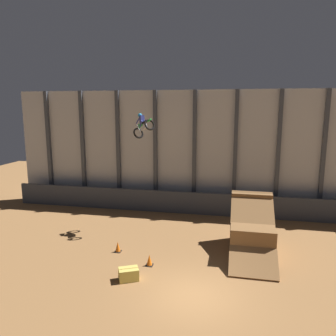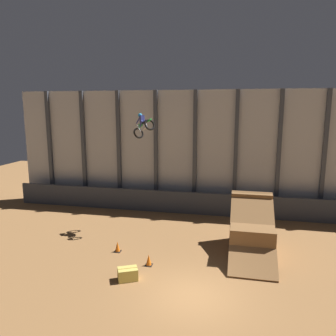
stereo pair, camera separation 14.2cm
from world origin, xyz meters
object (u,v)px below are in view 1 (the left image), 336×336
dirt_ramp (251,232)px  hay_bale_trackside (129,274)px  traffic_cone_near_ramp (149,260)px  traffic_cone_arena_edge (118,247)px  rider_bike_solo (143,126)px

dirt_ramp → hay_bale_trackside: (-5.65, -4.46, -0.78)m
dirt_ramp → traffic_cone_near_ramp: 5.90m
traffic_cone_arena_edge → hay_bale_trackside: 3.14m
dirt_ramp → traffic_cone_near_ramp: size_ratio=8.42×
traffic_cone_near_ramp → traffic_cone_arena_edge: same height
traffic_cone_arena_edge → traffic_cone_near_ramp: bearing=-29.3°
dirt_ramp → hay_bale_trackside: size_ratio=4.55×
traffic_cone_arena_edge → dirt_ramp: bearing=13.5°
rider_bike_solo → hay_bale_trackside: 9.34m
dirt_ramp → hay_bale_trackside: dirt_ramp is taller
rider_bike_solo → traffic_cone_arena_edge: size_ratio=3.02×
dirt_ramp → traffic_cone_near_ramp: (-5.08, -2.91, -0.78)m
rider_bike_solo → traffic_cone_arena_edge: 7.55m
rider_bike_solo → traffic_cone_near_ramp: (1.71, -5.11, -6.44)m
traffic_cone_near_ramp → hay_bale_trackside: (-0.58, -1.55, -0.00)m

